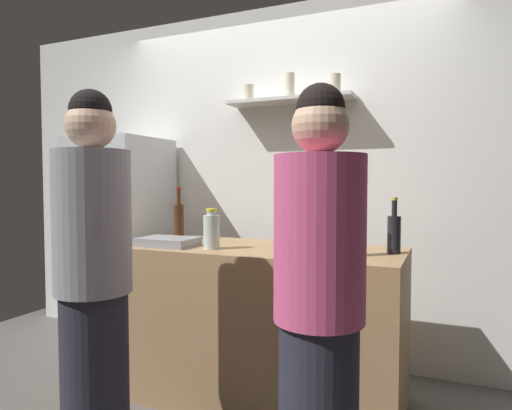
% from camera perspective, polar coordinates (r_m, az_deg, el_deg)
% --- Properties ---
extents(back_wall_assembly, '(4.80, 0.32, 2.60)m').
position_cam_1_polar(back_wall_assembly, '(3.37, 3.03, 2.95)').
color(back_wall_assembly, white).
rests_on(back_wall_assembly, ground).
extents(refrigerator, '(0.62, 0.66, 1.64)m').
position_cam_1_polar(refrigerator, '(3.65, -16.90, -4.79)').
color(refrigerator, silver).
rests_on(refrigerator, ground).
extents(counter, '(1.71, 0.71, 0.92)m').
position_cam_1_polar(counter, '(2.75, 0.00, -14.87)').
color(counter, '#9E7A51').
rests_on(counter, ground).
extents(baking_pan, '(0.34, 0.24, 0.05)m').
position_cam_1_polar(baking_pan, '(2.75, -11.26, -4.64)').
color(baking_pan, gray).
rests_on(baking_pan, counter).
extents(utensil_holder, '(0.11, 0.11, 0.22)m').
position_cam_1_polar(utensil_holder, '(2.37, 6.39, -4.92)').
color(utensil_holder, '#B2B2B7').
rests_on(utensil_holder, counter).
extents(wine_bottle_green_glass, '(0.07, 0.07, 0.30)m').
position_cam_1_polar(wine_bottle_green_glass, '(2.22, 6.72, -3.97)').
color(wine_bottle_green_glass, '#19471E').
rests_on(wine_bottle_green_glass, counter).
extents(wine_bottle_dark_glass, '(0.07, 0.07, 0.30)m').
position_cam_1_polar(wine_bottle_dark_glass, '(2.50, 17.29, -3.41)').
color(wine_bottle_dark_glass, black).
rests_on(wine_bottle_dark_glass, counter).
extents(wine_bottle_pale_glass, '(0.07, 0.07, 0.31)m').
position_cam_1_polar(wine_bottle_pale_glass, '(2.37, 12.59, -3.61)').
color(wine_bottle_pale_glass, '#B2BFB2').
rests_on(wine_bottle_pale_glass, counter).
extents(wine_bottle_amber_glass, '(0.07, 0.07, 0.35)m').
position_cam_1_polar(wine_bottle_amber_glass, '(3.07, -9.87, -1.87)').
color(wine_bottle_amber_glass, '#472814').
rests_on(wine_bottle_amber_glass, counter).
extents(water_bottle_plastic, '(0.09, 0.09, 0.23)m').
position_cam_1_polar(water_bottle_plastic, '(2.58, -5.73, -3.31)').
color(water_bottle_plastic, silver).
rests_on(water_bottle_plastic, counter).
extents(person_pink_top, '(0.34, 0.34, 1.66)m').
position_cam_1_polar(person_pink_top, '(1.72, 8.09, -13.26)').
color(person_pink_top, '#262633').
rests_on(person_pink_top, ground).
extents(person_grey_hoodie, '(0.34, 0.34, 1.71)m').
position_cam_1_polar(person_grey_hoodie, '(2.15, -20.12, -9.32)').
color(person_grey_hoodie, '#262633').
rests_on(person_grey_hoodie, ground).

